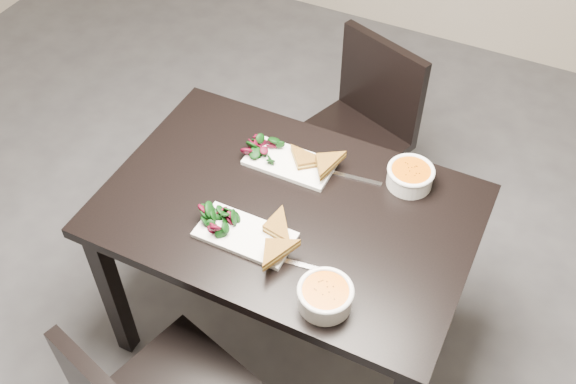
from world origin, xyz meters
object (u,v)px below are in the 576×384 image
(plate_near, at_px, (245,235))
(table, at_px, (288,226))
(chair_far, at_px, (360,125))
(soup_bowl_far, at_px, (410,175))
(soup_bowl_near, at_px, (325,295))
(plate_far, at_px, (290,163))

(plate_near, bearing_deg, table, 68.99)
(chair_far, bearing_deg, table, -67.14)
(soup_bowl_far, bearing_deg, soup_bowl_near, -96.31)
(plate_far, bearing_deg, chair_far, 85.12)
(plate_near, relative_size, soup_bowl_far, 1.92)
(soup_bowl_near, xyz_separation_m, soup_bowl_far, (0.06, 0.56, -0.00))
(table, distance_m, chair_far, 0.78)
(chair_far, height_order, plate_near, chair_far)
(table, xyz_separation_m, plate_near, (-0.07, -0.17, 0.11))
(plate_far, xyz_separation_m, soup_bowl_far, (0.40, 0.09, 0.03))
(plate_far, bearing_deg, soup_bowl_near, -54.03)
(chair_far, relative_size, soup_bowl_far, 5.38)
(soup_bowl_near, bearing_deg, plate_far, 125.97)
(table, bearing_deg, soup_bowl_near, -48.17)
(table, relative_size, chair_far, 1.41)
(chair_far, xyz_separation_m, soup_bowl_far, (0.35, -0.49, 0.31))
(plate_far, bearing_deg, soup_bowl_far, 12.99)
(plate_near, xyz_separation_m, plate_far, (-0.02, 0.35, -0.00))
(soup_bowl_near, relative_size, soup_bowl_far, 1.03)
(soup_bowl_near, relative_size, plate_far, 0.54)
(plate_near, relative_size, soup_bowl_near, 1.87)
(plate_near, relative_size, plate_far, 1.01)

